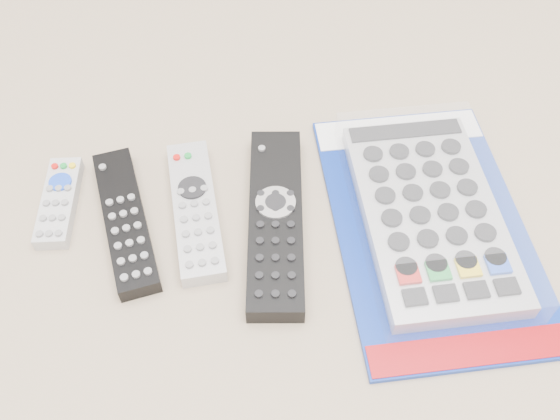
{
  "coord_description": "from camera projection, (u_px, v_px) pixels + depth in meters",
  "views": [
    {
      "loc": [
        -0.04,
        -0.43,
        0.6
      ],
      "look_at": [
        0.03,
        0.01,
        0.01
      ],
      "focal_mm": 40.0,
      "sensor_mm": 36.0,
      "label": 1
    }
  ],
  "objects": [
    {
      "name": "remote_small_grey",
      "position": [
        59.0,
        202.0,
        0.75
      ],
      "size": [
        0.05,
        0.13,
        0.02
      ],
      "rotation": [
        0.0,
        0.0,
        -0.1
      ],
      "color": "#AEAEB0",
      "rests_on": "ground"
    },
    {
      "name": "remote_slim_black",
      "position": [
        125.0,
        220.0,
        0.73
      ],
      "size": [
        0.08,
        0.21,
        0.02
      ],
      "rotation": [
        0.0,
        0.0,
        0.16
      ],
      "color": "black",
      "rests_on": "ground"
    },
    {
      "name": "remote_silver_dvd",
      "position": [
        195.0,
        210.0,
        0.74
      ],
      "size": [
        0.06,
        0.2,
        0.02
      ],
      "rotation": [
        0.0,
        0.0,
        0.04
      ],
      "color": "#B3B3B7",
      "rests_on": "ground"
    },
    {
      "name": "remote_large_black",
      "position": [
        276.0,
        219.0,
        0.73
      ],
      "size": [
        0.1,
        0.27,
        0.03
      ],
      "rotation": [
        0.0,
        0.0,
        -0.14
      ],
      "color": "black",
      "rests_on": "ground"
    },
    {
      "name": "jumbo_remote_packaged",
      "position": [
        431.0,
        212.0,
        0.72
      ],
      "size": [
        0.23,
        0.37,
        0.05
      ],
      "rotation": [
        0.0,
        0.0,
        -0.02
      ],
      "color": "navy",
      "rests_on": "ground"
    }
  ]
}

